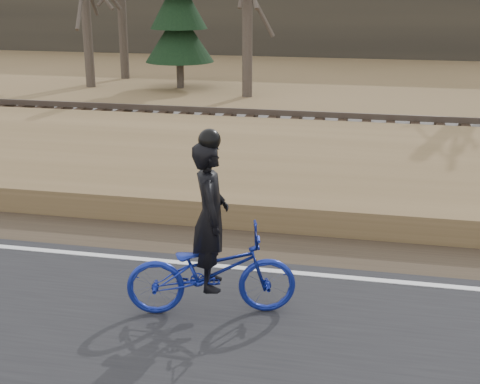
# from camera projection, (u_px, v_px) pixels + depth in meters

# --- Properties ---
(ground) EXTENTS (120.00, 120.00, 0.00)m
(ground) POSITION_uv_depth(u_px,v_px,m) (386.00, 292.00, 8.90)
(ground) COLOR olive
(ground) RESTS_ON ground
(edge_line) EXTENTS (120.00, 0.12, 0.01)m
(edge_line) POSITION_uv_depth(u_px,v_px,m) (387.00, 281.00, 9.07)
(edge_line) COLOR silver
(edge_line) RESTS_ON road
(shoulder) EXTENTS (120.00, 1.60, 0.04)m
(shoulder) POSITION_uv_depth(u_px,v_px,m) (387.00, 256.00, 10.02)
(shoulder) COLOR #473A2B
(shoulder) RESTS_ON ground
(embankment) EXTENTS (120.00, 5.00, 0.44)m
(embankment) POSITION_uv_depth(u_px,v_px,m) (389.00, 186.00, 12.75)
(embankment) COLOR olive
(embankment) RESTS_ON ground
(ballast) EXTENTS (120.00, 3.00, 0.45)m
(ballast) POSITION_uv_depth(u_px,v_px,m) (390.00, 141.00, 16.29)
(ballast) COLOR slate
(ballast) RESTS_ON ground
(railroad) EXTENTS (120.00, 2.40, 0.29)m
(railroad) POSITION_uv_depth(u_px,v_px,m) (390.00, 129.00, 16.19)
(railroad) COLOR black
(railroad) RESTS_ON ballast
(cyclist) EXTENTS (2.17, 1.22, 2.30)m
(cyclist) POSITION_uv_depth(u_px,v_px,m) (211.00, 257.00, 8.03)
(cyclist) COLOR navy
(cyclist) RESTS_ON road
(bare_tree_near_left) EXTENTS (0.36, 0.36, 6.58)m
(bare_tree_near_left) POSITION_uv_depth(u_px,v_px,m) (247.00, 1.00, 22.81)
(bare_tree_near_left) COLOR #4F4439
(bare_tree_near_left) RESTS_ON ground
(conifer) EXTENTS (2.60, 2.60, 6.62)m
(conifer) POSITION_uv_depth(u_px,v_px,m) (178.00, 4.00, 24.79)
(conifer) COLOR #4F4439
(conifer) RESTS_ON ground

